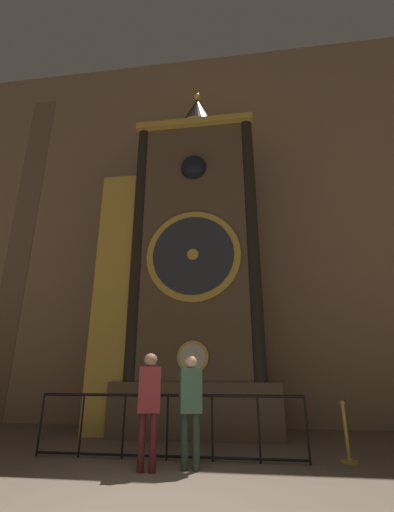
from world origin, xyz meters
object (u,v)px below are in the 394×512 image
visitor_near (149,398)px  stanchion_post (347,442)px  visitor_far (190,399)px  clock_tower (185,264)px

visitor_near → stanchion_post: visitor_near is taller
visitor_far → stanchion_post: (2.52, 0.84, -0.70)m
stanchion_post → visitor_far: bearing=-161.5°
clock_tower → visitor_near: clock_tower is taller
visitor_far → stanchion_post: 2.74m
clock_tower → stanchion_post: clock_tower is taller
visitor_near → visitor_far: visitor_near is taller
clock_tower → visitor_far: 4.50m
clock_tower → visitor_far: clock_tower is taller
visitor_near → stanchion_post: 3.39m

